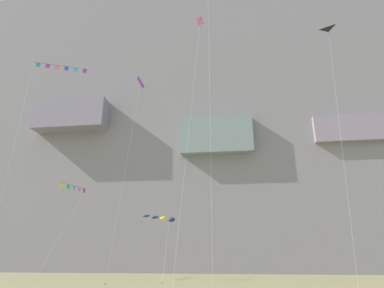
{
  "coord_description": "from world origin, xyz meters",
  "views": [
    {
      "loc": [
        2.33,
        -5.56,
        2.89
      ],
      "look_at": [
        -1.14,
        21.99,
        12.59
      ],
      "focal_mm": 29.77,
      "sensor_mm": 36.0,
      "label": 1
    }
  ],
  "objects_px": {
    "kite_delta_far_left": "(330,42)",
    "kite_diamond_high_right": "(199,33)",
    "kite_banner_mid_right": "(58,74)",
    "kite_windsock_high_left": "(164,219)",
    "kite_diamond_near_cliff": "(140,88)",
    "kite_banner_mid_center": "(73,190)",
    "kite_banner_upper_right": "(381,10)"
  },
  "relations": [
    {
      "from": "kite_diamond_high_right",
      "to": "kite_delta_far_left",
      "type": "bearing_deg",
      "value": -2.41
    },
    {
      "from": "kite_diamond_high_right",
      "to": "kite_banner_upper_right",
      "type": "relative_size",
      "value": 1.22
    },
    {
      "from": "kite_diamond_high_right",
      "to": "kite_windsock_high_left",
      "type": "height_order",
      "value": "kite_diamond_high_right"
    },
    {
      "from": "kite_diamond_high_right",
      "to": "kite_windsock_high_left",
      "type": "distance_m",
      "value": 24.29
    },
    {
      "from": "kite_delta_far_left",
      "to": "kite_banner_mid_right",
      "type": "distance_m",
      "value": 33.45
    },
    {
      "from": "kite_delta_far_left",
      "to": "kite_windsock_high_left",
      "type": "distance_m",
      "value": 29.42
    },
    {
      "from": "kite_diamond_near_cliff",
      "to": "kite_banner_mid_right",
      "type": "xyz_separation_m",
      "value": [
        -9.33,
        -4.43,
        0.11
      ]
    },
    {
      "from": "kite_delta_far_left",
      "to": "kite_banner_upper_right",
      "type": "distance_m",
      "value": 10.63
    },
    {
      "from": "kite_delta_far_left",
      "to": "kite_diamond_high_right",
      "type": "bearing_deg",
      "value": 177.59
    },
    {
      "from": "kite_diamond_high_right",
      "to": "kite_banner_mid_center",
      "type": "xyz_separation_m",
      "value": [
        -18.04,
        6.63,
        -18.8
      ]
    },
    {
      "from": "kite_windsock_high_left",
      "to": "kite_banner_mid_right",
      "type": "height_order",
      "value": "kite_banner_mid_right"
    },
    {
      "from": "kite_banner_mid_center",
      "to": "kite_diamond_near_cliff",
      "type": "bearing_deg",
      "value": -18.77
    },
    {
      "from": "kite_delta_far_left",
      "to": "kite_banner_mid_center",
      "type": "xyz_separation_m",
      "value": [
        -33.55,
        7.28,
        -15.43
      ]
    },
    {
      "from": "kite_windsock_high_left",
      "to": "kite_banner_mid_right",
      "type": "xyz_separation_m",
      "value": [
        -12.49,
        -7.84,
        17.24
      ]
    },
    {
      "from": "kite_banner_upper_right",
      "to": "kite_banner_mid_right",
      "type": "height_order",
      "value": "kite_banner_upper_right"
    },
    {
      "from": "kite_banner_mid_right",
      "to": "kite_diamond_near_cliff",
      "type": "bearing_deg",
      "value": 25.41
    },
    {
      "from": "kite_delta_far_left",
      "to": "kite_banner_upper_right",
      "type": "xyz_separation_m",
      "value": [
        0.91,
        -9.72,
        -4.21
      ]
    },
    {
      "from": "kite_diamond_high_right",
      "to": "kite_banner_mid_right",
      "type": "relative_size",
      "value": 1.27
    },
    {
      "from": "kite_diamond_high_right",
      "to": "kite_banner_mid_right",
      "type": "distance_m",
      "value": 18.71
    },
    {
      "from": "kite_banner_mid_center",
      "to": "kite_windsock_high_left",
      "type": "bearing_deg",
      "value": 0.8
    },
    {
      "from": "kite_diamond_high_right",
      "to": "kite_banner_mid_center",
      "type": "bearing_deg",
      "value": 159.82
    },
    {
      "from": "kite_windsock_high_left",
      "to": "kite_banner_mid_center",
      "type": "xyz_separation_m",
      "value": [
        -12.66,
        -0.18,
        3.89
      ]
    },
    {
      "from": "kite_banner_upper_right",
      "to": "kite_diamond_near_cliff",
      "type": "height_order",
      "value": "kite_banner_upper_right"
    },
    {
      "from": "kite_windsock_high_left",
      "to": "kite_banner_upper_right",
      "type": "bearing_deg",
      "value": -38.23
    },
    {
      "from": "kite_diamond_high_right",
      "to": "kite_diamond_near_cliff",
      "type": "bearing_deg",
      "value": 158.29
    },
    {
      "from": "kite_diamond_near_cliff",
      "to": "kite_banner_upper_right",
      "type": "bearing_deg",
      "value": -28.88
    },
    {
      "from": "kite_banner_mid_right",
      "to": "kite_windsock_high_left",
      "type": "bearing_deg",
      "value": 32.1
    },
    {
      "from": "kite_banner_mid_right",
      "to": "kite_banner_mid_center",
      "type": "distance_m",
      "value": 15.39
    },
    {
      "from": "kite_diamond_high_right",
      "to": "kite_delta_far_left",
      "type": "height_order",
      "value": "kite_diamond_high_right"
    },
    {
      "from": "kite_diamond_near_cliff",
      "to": "kite_windsock_high_left",
      "type": "relative_size",
      "value": 3.39
    },
    {
      "from": "kite_diamond_near_cliff",
      "to": "kite_windsock_high_left",
      "type": "bearing_deg",
      "value": 47.09
    },
    {
      "from": "kite_delta_far_left",
      "to": "kite_windsock_high_left",
      "type": "xyz_separation_m",
      "value": [
        -20.89,
        7.46,
        -19.32
      ]
    }
  ]
}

